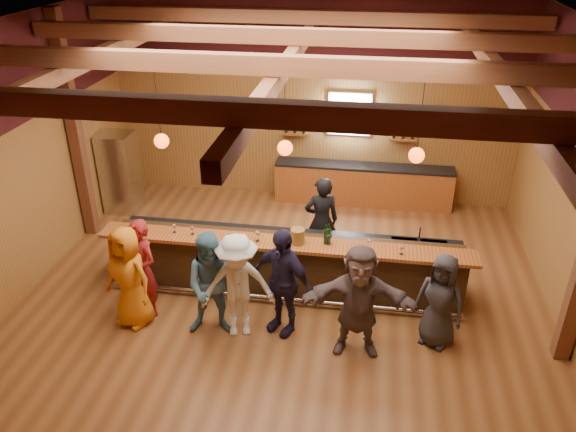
{
  "coord_description": "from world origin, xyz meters",
  "views": [
    {
      "loc": [
        1.3,
        -8.06,
        5.83
      ],
      "look_at": [
        0.0,
        0.3,
        1.35
      ],
      "focal_mm": 35.0,
      "sensor_mm": 36.0,
      "label": 1
    }
  ],
  "objects": [
    {
      "name": "customer_brown",
      "position": [
        1.3,
        -1.33,
        0.91
      ],
      "size": [
        1.71,
        0.63,
        1.82
      ],
      "primitive_type": "imported",
      "rotation": [
        0.0,
        0.0,
        0.05
      ],
      "color": "#5D4B4A",
      "rests_on": "ground"
    },
    {
      "name": "customer_orange",
      "position": [
        -2.29,
        -1.21,
        0.87
      ],
      "size": [
        0.98,
        0.81,
        1.73
      ],
      "primitive_type": "imported",
      "rotation": [
        0.0,
        0.0,
        -0.35
      ],
      "color": "orange",
      "rests_on": "ground"
    },
    {
      "name": "back_bar_cabinet",
      "position": [
        1.2,
        3.72,
        0.48
      ],
      "size": [
        4.0,
        0.52,
        0.95
      ],
      "color": "brown",
      "rests_on": "ground"
    },
    {
      "name": "glass_b",
      "position": [
        -1.89,
        -0.14,
        1.22
      ],
      "size": [
        0.07,
        0.07,
        0.16
      ],
      "color": "silver",
      "rests_on": "bar_counter"
    },
    {
      "name": "glass_a",
      "position": [
        -2.54,
        -0.15,
        1.24
      ],
      "size": [
        0.08,
        0.08,
        0.19
      ],
      "color": "silver",
      "rests_on": "bar_counter"
    },
    {
      "name": "customer_white",
      "position": [
        -0.54,
        -1.21,
        0.88
      ],
      "size": [
        1.26,
        0.91,
        1.76
      ],
      "primitive_type": "imported",
      "rotation": [
        0.0,
        0.0,
        0.24
      ],
      "color": "silver",
      "rests_on": "ground"
    },
    {
      "name": "bottle_b",
      "position": [
        0.73,
        -0.06,
        1.24
      ],
      "size": [
        0.07,
        0.07,
        0.34
      ],
      "color": "black",
      "rests_on": "bar_counter"
    },
    {
      "name": "room",
      "position": [
        0.0,
        0.06,
        3.21
      ],
      "size": [
        9.04,
        9.0,
        4.52
      ],
      "color": "brown",
      "rests_on": "ground"
    },
    {
      "name": "glass_h",
      "position": [
        1.92,
        -0.26,
        1.23
      ],
      "size": [
        0.07,
        0.07,
        0.17
      ],
      "color": "silver",
      "rests_on": "bar_counter"
    },
    {
      "name": "pendant_lights",
      "position": [
        0.0,
        0.0,
        2.71
      ],
      "size": [
        4.24,
        0.24,
        1.37
      ],
      "color": "black",
      "rests_on": "room"
    },
    {
      "name": "bar_counter",
      "position": [
        0.02,
        0.15,
        0.52
      ],
      "size": [
        6.3,
        1.07,
        1.11
      ],
      "color": "black",
      "rests_on": "ground"
    },
    {
      "name": "glass_f",
      "position": [
        0.75,
        -0.13,
        1.25
      ],
      "size": [
        0.09,
        0.09,
        0.19
      ],
      "color": "silver",
      "rests_on": "bar_counter"
    },
    {
      "name": "customer_navy",
      "position": [
        0.11,
        -1.02,
        0.91
      ],
      "size": [
        1.15,
        0.9,
        1.83
      ],
      "primitive_type": "imported",
      "rotation": [
        0.0,
        0.0,
        -0.5
      ],
      "color": "#1E1A34",
      "rests_on": "ground"
    },
    {
      "name": "glass_d",
      "position": [
        -0.89,
        -0.25,
        1.23
      ],
      "size": [
        0.07,
        0.07,
        0.16
      ],
      "color": "silver",
      "rests_on": "bar_counter"
    },
    {
      "name": "bartender",
      "position": [
        0.51,
        1.09,
        0.88
      ],
      "size": [
        0.73,
        0.57,
        1.75
      ],
      "primitive_type": "imported",
      "rotation": [
        0.0,
        0.0,
        3.41
      ],
      "color": "black",
      "rests_on": "ground"
    },
    {
      "name": "framed_pictures",
      "position": [
        1.67,
        3.94,
        2.1
      ],
      "size": [
        5.35,
        0.05,
        0.45
      ],
      "color": "black",
      "rests_on": "room"
    },
    {
      "name": "window",
      "position": [
        0.8,
        3.95,
        2.05
      ],
      "size": [
        0.95,
        0.09,
        0.95
      ],
      "color": "silver",
      "rests_on": "room"
    },
    {
      "name": "customer_dark",
      "position": [
        2.51,
        -0.96,
        0.78
      ],
      "size": [
        0.9,
        0.79,
        1.55
      ],
      "primitive_type": "imported",
      "rotation": [
        0.0,
        0.0,
        -0.48
      ],
      "color": "#2B2A2D",
      "rests_on": "ground"
    },
    {
      "name": "wine_shelves",
      "position": [
        0.8,
        3.88,
        1.62
      ],
      "size": [
        3.0,
        0.18,
        0.3
      ],
      "color": "brown",
      "rests_on": "room"
    },
    {
      "name": "customer_denim",
      "position": [
        -0.92,
        -1.23,
        0.88
      ],
      "size": [
        0.93,
        0.77,
        1.76
      ],
      "primitive_type": "imported",
      "rotation": [
        0.0,
        0.0,
        0.12
      ],
      "color": "teal",
      "rests_on": "ground"
    },
    {
      "name": "glass_c",
      "position": [
        -1.57,
        -0.16,
        1.22
      ],
      "size": [
        0.07,
        0.07,
        0.16
      ],
      "color": "silver",
      "rests_on": "bar_counter"
    },
    {
      "name": "stainless_fridge",
      "position": [
        -4.1,
        2.6,
        0.9
      ],
      "size": [
        0.7,
        0.7,
        1.8
      ],
      "primitive_type": "cube",
      "color": "silver",
      "rests_on": "ground"
    },
    {
      "name": "ice_bucket",
      "position": [
        0.23,
        -0.17,
        1.24
      ],
      "size": [
        0.23,
        0.23,
        0.25
      ],
      "primitive_type": "cylinder",
      "color": "olive",
      "rests_on": "bar_counter"
    },
    {
      "name": "bottle_a",
      "position": [
        0.69,
        -0.11,
        1.24
      ],
      "size": [
        0.07,
        0.07,
        0.34
      ],
      "color": "black",
      "rests_on": "bar_counter"
    },
    {
      "name": "glass_g",
      "position": [
        1.4,
        -0.18,
        1.24
      ],
      "size": [
        0.08,
        0.08,
        0.19
      ],
      "color": "silver",
      "rests_on": "bar_counter"
    },
    {
      "name": "customer_redvest",
      "position": [
        -2.17,
        -0.96,
        0.86
      ],
      "size": [
        0.75,
        0.67,
        1.73
      ],
      "primitive_type": "imported",
      "rotation": [
        0.0,
        0.0,
        -0.52
      ],
      "color": "maroon",
      "rests_on": "ground"
    },
    {
      "name": "glass_e",
      "position": [
        -0.43,
        -0.21,
        1.25
      ],
      "size": [
        0.09,
        0.09,
        0.19
      ],
      "color": "silver",
      "rests_on": "bar_counter"
    }
  ]
}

